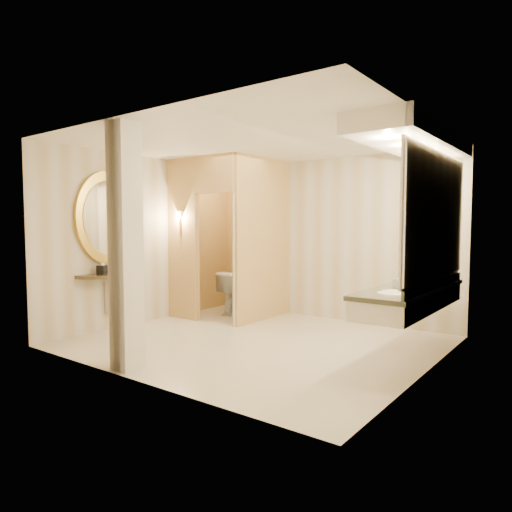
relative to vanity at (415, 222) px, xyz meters
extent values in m
plane|color=beige|center=(-1.98, -0.40, -1.63)|extent=(4.50, 4.50, 0.00)
plane|color=white|center=(-1.98, -0.40, 1.07)|extent=(4.50, 4.50, 0.00)
cube|color=beige|center=(-1.98, 1.60, -0.28)|extent=(4.50, 0.02, 2.70)
cube|color=beige|center=(-1.98, -2.40, -0.28)|extent=(4.50, 0.02, 2.70)
cube|color=beige|center=(-4.23, -0.40, -0.28)|extent=(0.02, 4.00, 2.70)
cube|color=beige|center=(0.27, -0.40, -0.28)|extent=(0.02, 4.00, 2.70)
cube|color=tan|center=(-2.78, 0.85, -0.28)|extent=(0.10, 1.50, 2.70)
cube|color=tan|center=(-3.90, 0.10, -0.28)|extent=(0.65, 0.10, 2.70)
cube|color=tan|center=(-3.18, 0.10, 0.77)|extent=(0.80, 0.10, 0.60)
cube|color=silver|center=(-2.90, 0.48, -0.58)|extent=(0.30, 0.78, 2.10)
cylinder|color=#C5873F|center=(-3.90, 0.03, -0.08)|extent=(0.03, 0.03, 0.30)
cone|color=silver|center=(-3.90, 0.03, 0.12)|extent=(0.14, 0.14, 0.14)
cube|color=silver|center=(-0.03, 0.00, -0.90)|extent=(0.60, 2.18, 0.24)
cube|color=black|center=(-0.03, 0.00, -0.78)|extent=(0.64, 2.22, 0.05)
cube|color=black|center=(0.25, 0.00, -0.71)|extent=(0.03, 2.18, 0.10)
ellipsoid|color=white|center=(-0.03, -0.59, -0.80)|extent=(0.40, 0.44, 0.15)
cylinder|color=#C5873F|center=(0.17, -0.59, -0.67)|extent=(0.03, 0.03, 0.22)
ellipsoid|color=white|center=(-0.03, 0.59, -0.80)|extent=(0.40, 0.44, 0.15)
cylinder|color=#C5873F|center=(0.17, 0.59, -0.67)|extent=(0.03, 0.03, 0.22)
cube|color=white|center=(0.25, 0.00, 0.07)|extent=(0.03, 2.18, 1.40)
cube|color=silver|center=(-0.03, 0.00, 0.96)|extent=(0.75, 2.38, 0.22)
cylinder|color=black|center=(-4.21, -1.19, -0.78)|extent=(1.06, 1.06, 0.05)
cube|color=silver|center=(-4.17, -1.19, -1.08)|extent=(0.10, 0.10, 0.60)
cylinder|color=gold|center=(-4.19, -1.19, 0.07)|extent=(0.07, 1.06, 1.06)
cylinder|color=white|center=(-4.15, -1.19, 0.07)|extent=(0.02, 0.85, 0.85)
cube|color=silver|center=(-2.43, -2.20, -0.28)|extent=(0.27, 0.27, 2.70)
cube|color=black|center=(-4.07, -1.37, -0.69)|extent=(0.16, 0.16, 0.13)
imported|color=white|center=(-3.42, 0.98, -1.25)|extent=(0.53, 0.80, 0.76)
imported|color=beige|center=(-0.14, -0.19, -0.68)|extent=(0.08, 0.08, 0.15)
imported|color=silver|center=(-0.07, 0.03, -0.69)|extent=(0.11, 0.11, 0.13)
imported|color=#C6B28C|center=(-0.01, 0.32, -0.66)|extent=(0.10, 0.10, 0.19)
camera|label=1|loc=(1.70, -5.33, -0.02)|focal=32.00mm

